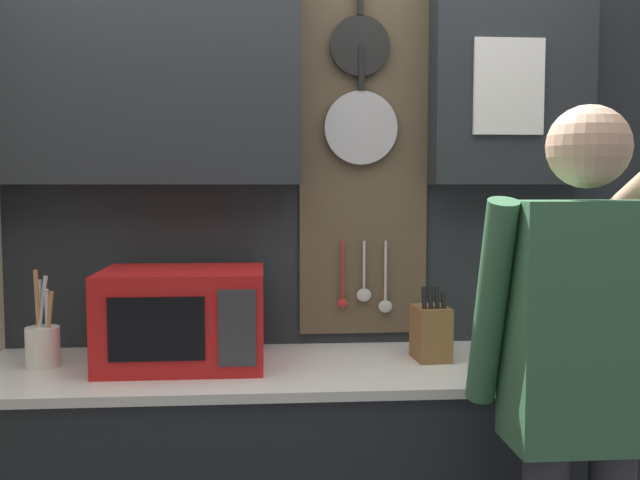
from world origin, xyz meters
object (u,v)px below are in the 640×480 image
(knife_block, at_px, (431,332))
(person, at_px, (580,374))
(microwave, at_px, (183,317))
(utensil_crock, at_px, (43,343))

(knife_block, bearing_deg, person, -67.24)
(microwave, relative_size, knife_block, 2.07)
(microwave, xyz_separation_m, knife_block, (0.83, 0.00, -0.06))
(utensil_crock, relative_size, person, 0.19)
(utensil_crock, bearing_deg, microwave, -0.16)
(knife_block, height_order, person, person)
(knife_block, bearing_deg, microwave, -179.95)
(microwave, xyz_separation_m, utensil_crock, (-0.46, 0.00, -0.08))
(knife_block, relative_size, person, 0.15)
(knife_block, xyz_separation_m, utensil_crock, (-1.29, 0.00, -0.02))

